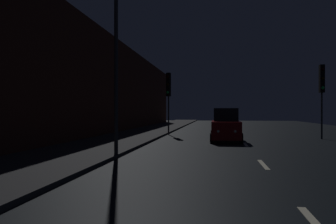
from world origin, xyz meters
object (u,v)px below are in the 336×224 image
object	(u,v)px
car_approaching_headlights	(226,126)
traffic_light_far_right	(322,85)
streetlamp_overhead	(126,28)
traffic_light_far_left	(168,90)

from	to	relation	value
car_approaching_headlights	traffic_light_far_right	bearing A→B (deg)	111.93
traffic_light_far_right	streetlamp_overhead	distance (m)	15.31
streetlamp_overhead	car_approaching_headlights	distance (m)	10.17
streetlamp_overhead	car_approaching_headlights	bearing A→B (deg)	63.03
traffic_light_far_left	streetlamp_overhead	xyz separation A→B (m)	(0.23, -13.53, 1.62)
car_approaching_headlights	traffic_light_far_left	bearing A→B (deg)	-140.32
traffic_light_far_left	car_approaching_headlights	bearing A→B (deg)	51.65
streetlamp_overhead	car_approaching_headlights	size ratio (longest dim) A/B	1.95
traffic_light_far_left	traffic_light_far_right	size ratio (longest dim) A/B	0.99
streetlamp_overhead	traffic_light_far_right	bearing A→B (deg)	45.37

